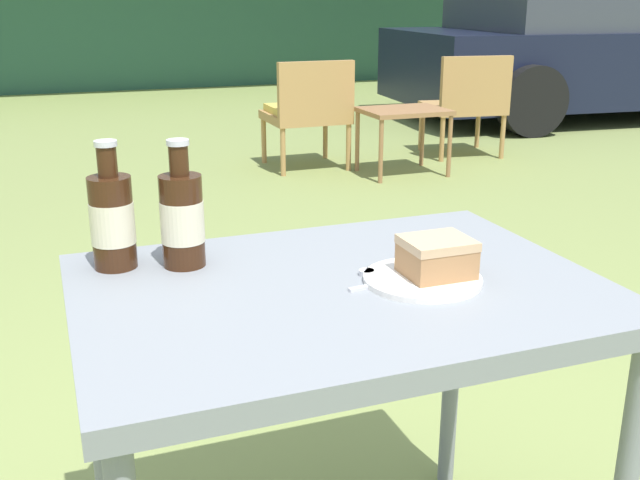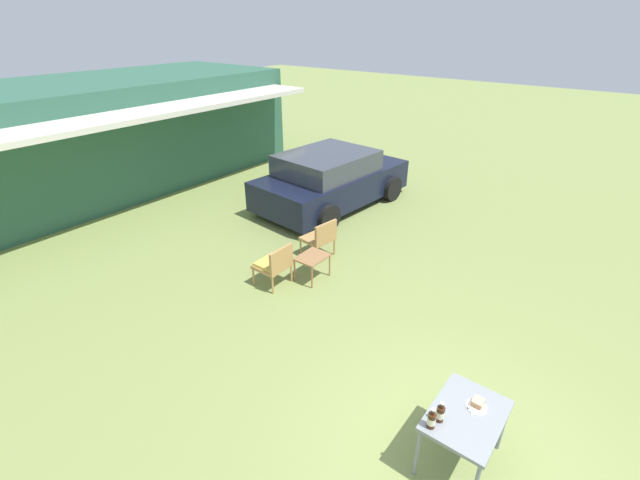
{
  "view_description": "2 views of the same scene",
  "coord_description": "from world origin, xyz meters",
  "px_view_note": "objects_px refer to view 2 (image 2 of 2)",
  "views": [
    {
      "loc": [
        -0.46,
        -1.13,
        1.18
      ],
      "look_at": [
        0.0,
        0.1,
        0.75
      ],
      "focal_mm": 42.0,
      "sensor_mm": 36.0,
      "label": 1
    },
    {
      "loc": [
        -3.22,
        -0.65,
        4.19
      ],
      "look_at": [
        1.75,
        3.19,
        0.9
      ],
      "focal_mm": 24.0,
      "sensor_mm": 36.0,
      "label": 2
    }
  ],
  "objects_px": {
    "patio_table": "(466,419)",
    "cola_bottle_far": "(432,420)",
    "wicker_chair_plain": "(320,237)",
    "wicker_chair_cushioned": "(274,263)",
    "cola_bottle_near": "(440,414)",
    "garden_side_table": "(312,259)",
    "parked_car": "(331,179)",
    "cake_on_plate": "(477,404)"
  },
  "relations": [
    {
      "from": "wicker_chair_plain",
      "to": "cake_on_plate",
      "type": "distance_m",
      "value": 4.57
    },
    {
      "from": "wicker_chair_plain",
      "to": "cola_bottle_near",
      "type": "xyz_separation_m",
      "value": [
        -2.81,
        -3.63,
        0.37
      ]
    },
    {
      "from": "cake_on_plate",
      "to": "cola_bottle_near",
      "type": "distance_m",
      "value": 0.46
    },
    {
      "from": "wicker_chair_plain",
      "to": "patio_table",
      "type": "distance_m",
      "value": 4.61
    },
    {
      "from": "wicker_chair_plain",
      "to": "cola_bottle_far",
      "type": "bearing_deg",
      "value": 58.6
    },
    {
      "from": "wicker_chair_cushioned",
      "to": "wicker_chair_plain",
      "type": "xyz_separation_m",
      "value": [
        1.27,
        -0.02,
        0.0
      ]
    },
    {
      "from": "wicker_chair_cushioned",
      "to": "wicker_chair_plain",
      "type": "height_order",
      "value": "same"
    },
    {
      "from": "garden_side_table",
      "to": "cola_bottle_far",
      "type": "relative_size",
      "value": 2.37
    },
    {
      "from": "parked_car",
      "to": "cake_on_plate",
      "type": "bearing_deg",
      "value": -126.51
    },
    {
      "from": "wicker_chair_plain",
      "to": "patio_table",
      "type": "height_order",
      "value": "wicker_chair_plain"
    },
    {
      "from": "wicker_chair_cushioned",
      "to": "cola_bottle_near",
      "type": "height_order",
      "value": "cola_bottle_near"
    },
    {
      "from": "wicker_chair_cushioned",
      "to": "patio_table",
      "type": "relative_size",
      "value": 0.84
    },
    {
      "from": "cake_on_plate",
      "to": "cola_bottle_far",
      "type": "distance_m",
      "value": 0.58
    },
    {
      "from": "wicker_chair_plain",
      "to": "patio_table",
      "type": "bearing_deg",
      "value": 63.82
    },
    {
      "from": "wicker_chair_cushioned",
      "to": "garden_side_table",
      "type": "height_order",
      "value": "wicker_chair_cushioned"
    },
    {
      "from": "wicker_chair_cushioned",
      "to": "cake_on_plate",
      "type": "bearing_deg",
      "value": 73.15
    },
    {
      "from": "patio_table",
      "to": "cola_bottle_far",
      "type": "distance_m",
      "value": 0.45
    },
    {
      "from": "wicker_chair_plain",
      "to": "garden_side_table",
      "type": "xyz_separation_m",
      "value": [
        -0.72,
        -0.37,
        -0.03
      ]
    },
    {
      "from": "wicker_chair_cushioned",
      "to": "cake_on_plate",
      "type": "height_order",
      "value": "cake_on_plate"
    },
    {
      "from": "garden_side_table",
      "to": "patio_table",
      "type": "bearing_deg",
      "value": -118.29
    },
    {
      "from": "wicker_chair_plain",
      "to": "parked_car",
      "type": "bearing_deg",
      "value": -140.06
    },
    {
      "from": "cola_bottle_near",
      "to": "cake_on_plate",
      "type": "bearing_deg",
      "value": -30.43
    },
    {
      "from": "wicker_chair_cushioned",
      "to": "wicker_chair_plain",
      "type": "relative_size",
      "value": 1.0
    },
    {
      "from": "parked_car",
      "to": "patio_table",
      "type": "distance_m",
      "value": 7.1
    },
    {
      "from": "cola_bottle_near",
      "to": "wicker_chair_cushioned",
      "type": "bearing_deg",
      "value": 67.13
    },
    {
      "from": "parked_car",
      "to": "patio_table",
      "type": "xyz_separation_m",
      "value": [
        -4.81,
        -5.23,
        -0.02
      ]
    },
    {
      "from": "wicker_chair_plain",
      "to": "garden_side_table",
      "type": "relative_size",
      "value": 1.36
    },
    {
      "from": "garden_side_table",
      "to": "cola_bottle_far",
      "type": "bearing_deg",
      "value": -124.47
    },
    {
      "from": "wicker_chair_cushioned",
      "to": "garden_side_table",
      "type": "xyz_separation_m",
      "value": [
        0.55,
        -0.39,
        -0.03
      ]
    },
    {
      "from": "cola_bottle_near",
      "to": "parked_car",
      "type": "bearing_deg",
      "value": 44.95
    },
    {
      "from": "wicker_chair_plain",
      "to": "cola_bottle_far",
      "type": "xyz_separation_m",
      "value": [
        -2.93,
        -3.6,
        0.37
      ]
    },
    {
      "from": "cake_on_plate",
      "to": "wicker_chair_plain",
      "type": "bearing_deg",
      "value": 57.96
    },
    {
      "from": "cola_bottle_far",
      "to": "wicker_chair_cushioned",
      "type": "bearing_deg",
      "value": 65.33
    },
    {
      "from": "cake_on_plate",
      "to": "garden_side_table",
      "type": "bearing_deg",
      "value": 64.04
    },
    {
      "from": "cola_bottle_near",
      "to": "cola_bottle_far",
      "type": "relative_size",
      "value": 1.0
    },
    {
      "from": "garden_side_table",
      "to": "cake_on_plate",
      "type": "height_order",
      "value": "cake_on_plate"
    },
    {
      "from": "garden_side_table",
      "to": "wicker_chair_cushioned",
      "type": "bearing_deg",
      "value": 144.6
    },
    {
      "from": "cola_bottle_far",
      "to": "patio_table",
      "type": "bearing_deg",
      "value": -32.16
    },
    {
      "from": "wicker_chair_cushioned",
      "to": "garden_side_table",
      "type": "relative_size",
      "value": 1.36
    },
    {
      "from": "garden_side_table",
      "to": "wicker_chair_plain",
      "type": "bearing_deg",
      "value": 27.37
    },
    {
      "from": "cola_bottle_far",
      "to": "cake_on_plate",
      "type": "bearing_deg",
      "value": -27.32
    },
    {
      "from": "cola_bottle_near",
      "to": "cola_bottle_far",
      "type": "height_order",
      "value": "same"
    }
  ]
}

